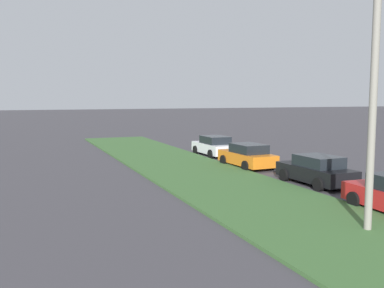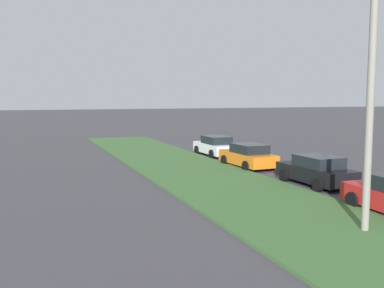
{
  "view_description": "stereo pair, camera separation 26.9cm",
  "coord_description": "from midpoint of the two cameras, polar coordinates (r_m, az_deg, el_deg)",
  "views": [
    {
      "loc": [
        -5.0,
        16.47,
        4.33
      ],
      "look_at": [
        16.66,
        7.8,
        1.8
      ],
      "focal_mm": 40.72,
      "sensor_mm": 36.0,
      "label": 1
    },
    {
      "loc": [
        -5.1,
        16.22,
        4.33
      ],
      "look_at": [
        16.66,
        7.8,
        1.8
      ],
      "focal_mm": 40.72,
      "sensor_mm": 36.0,
      "label": 2
    }
  ],
  "objects": [
    {
      "name": "parked_car_orange",
      "position": [
        27.03,
        7.63,
        -1.56
      ],
      "size": [
        4.37,
        2.15,
        1.47
      ],
      "rotation": [
        0.0,
        0.0,
        0.04
      ],
      "color": "orange",
      "rests_on": "ground"
    },
    {
      "name": "streetlight",
      "position": [
        14.87,
        23.83,
        5.88
      ],
      "size": [
        0.36,
        2.87,
        7.5
      ],
      "color": "gray",
      "rests_on": "ground"
    },
    {
      "name": "parked_car_black",
      "position": [
        22.38,
        16.29,
        -3.37
      ],
      "size": [
        4.33,
        2.08,
        1.47
      ],
      "rotation": [
        0.0,
        0.0,
        0.02
      ],
      "color": "black",
      "rests_on": "ground"
    },
    {
      "name": "grass_median",
      "position": [
        18.11,
        9.87,
        -7.55
      ],
      "size": [
        60.0,
        6.0,
        0.12
      ],
      "primitive_type": "cube",
      "color": "#3D6633",
      "rests_on": "ground"
    },
    {
      "name": "parked_car_white",
      "position": [
        32.2,
        3.35,
        -0.28
      ],
      "size": [
        4.33,
        2.07,
        1.47
      ],
      "rotation": [
        0.0,
        0.0,
        0.02
      ],
      "color": "silver",
      "rests_on": "ground"
    }
  ]
}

